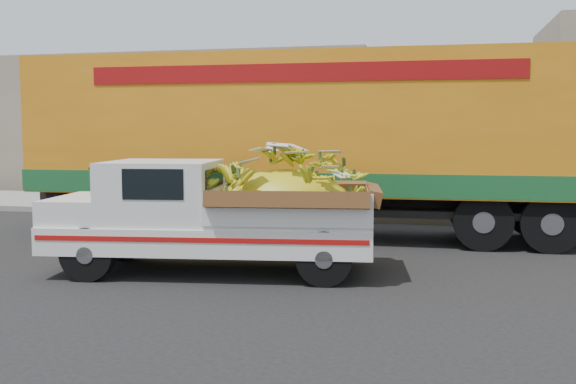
# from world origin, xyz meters

# --- Properties ---
(ground) EXTENTS (100.00, 100.00, 0.00)m
(ground) POSITION_xyz_m (0.00, 0.00, 0.00)
(ground) COLOR black
(ground) RESTS_ON ground
(curb) EXTENTS (60.00, 0.25, 0.15)m
(curb) POSITION_xyz_m (0.00, 6.64, 0.07)
(curb) COLOR gray
(curb) RESTS_ON ground
(sidewalk) EXTENTS (60.00, 4.00, 0.14)m
(sidewalk) POSITION_xyz_m (0.00, 8.74, 0.07)
(sidewalk) COLOR gray
(sidewalk) RESTS_ON ground
(building_left) EXTENTS (18.00, 6.00, 5.00)m
(building_left) POSITION_xyz_m (-8.00, 14.64, 2.50)
(building_left) COLOR gray
(building_left) RESTS_ON ground
(pickup_truck) EXTENTS (5.23, 2.48, 1.77)m
(pickup_truck) POSITION_xyz_m (0.20, 0.45, 0.95)
(pickup_truck) COLOR black
(pickup_truck) RESTS_ON ground
(semi_trailer) EXTENTS (12.02, 2.83, 3.80)m
(semi_trailer) POSITION_xyz_m (0.64, 4.19, 2.12)
(semi_trailer) COLOR black
(semi_trailer) RESTS_ON ground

